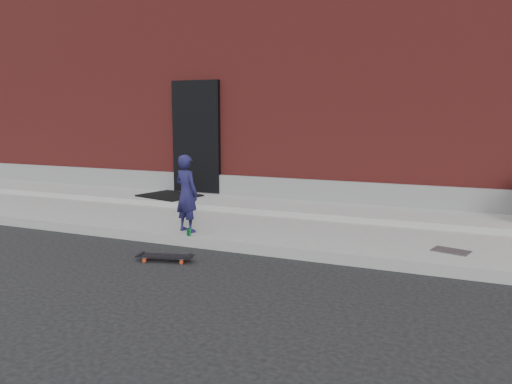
% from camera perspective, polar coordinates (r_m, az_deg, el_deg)
% --- Properties ---
extents(ground, '(80.00, 80.00, 0.00)m').
position_cam_1_polar(ground, '(6.68, 0.34, -7.27)').
color(ground, black).
rests_on(ground, ground).
extents(sidewalk, '(20.00, 3.00, 0.15)m').
position_cam_1_polar(sidewalk, '(8.03, 4.45, -3.98)').
color(sidewalk, slate).
rests_on(sidewalk, ground).
extents(apron, '(20.00, 1.20, 0.10)m').
position_cam_1_polar(apron, '(8.84, 6.31, -1.97)').
color(apron, gray).
rests_on(apron, sidewalk).
extents(building, '(20.00, 8.10, 5.00)m').
position_cam_1_polar(building, '(13.17, 12.32, 11.50)').
color(building, maroon).
rests_on(building, ground).
extents(child, '(0.48, 0.38, 1.13)m').
position_cam_1_polar(child, '(7.33, -7.95, -0.16)').
color(child, '#191741').
rests_on(child, sidewalk).
extents(skateboard, '(0.73, 0.35, 0.08)m').
position_cam_1_polar(skateboard, '(6.51, -10.39, -7.27)').
color(skateboard, '#B22F12').
rests_on(skateboard, ground).
extents(soda_can, '(0.06, 0.06, 0.11)m').
position_cam_1_polar(soda_can, '(7.15, -7.69, -4.56)').
color(soda_can, '#1C8D46').
rests_on(soda_can, sidewalk).
extents(doormat, '(1.24, 1.10, 0.03)m').
position_cam_1_polar(doormat, '(10.00, -9.87, -0.40)').
color(doormat, black).
rests_on(doormat, apron).
extents(utility_plate, '(0.49, 0.39, 0.01)m').
position_cam_1_polar(utility_plate, '(6.78, 21.38, -6.29)').
color(utility_plate, '#4F5054').
rests_on(utility_plate, sidewalk).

